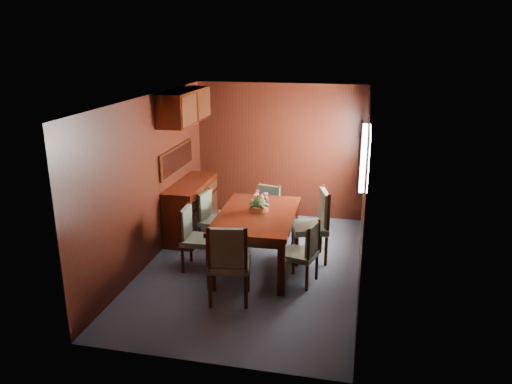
% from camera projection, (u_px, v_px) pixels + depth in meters
% --- Properties ---
extents(ground, '(4.50, 4.50, 0.00)m').
position_uv_depth(ground, '(252.00, 267.00, 7.18)').
color(ground, '#313743').
rests_on(ground, ground).
extents(room_shell, '(3.06, 4.52, 2.41)m').
position_uv_depth(room_shell, '(250.00, 151.00, 7.02)').
color(room_shell, black).
rests_on(room_shell, ground).
extents(sideboard, '(0.48, 1.40, 0.90)m').
position_uv_depth(sideboard, '(192.00, 208.00, 8.23)').
color(sideboard, '#350F06').
rests_on(sideboard, ground).
extents(dining_table, '(1.11, 1.73, 0.80)m').
position_uv_depth(dining_table, '(257.00, 221.00, 7.02)').
color(dining_table, '#350F06').
rests_on(dining_table, ground).
extents(chair_left_near, '(0.43, 0.45, 0.92)m').
position_uv_depth(chair_left_near, '(193.00, 234.00, 7.01)').
color(chair_left_near, black).
rests_on(chair_left_near, ground).
extents(chair_left_far, '(0.47, 0.48, 0.90)m').
position_uv_depth(chair_left_far, '(211.00, 216.00, 7.73)').
color(chair_left_far, black).
rests_on(chair_left_far, ground).
extents(chair_right_near, '(0.49, 0.50, 0.87)m').
position_uv_depth(chair_right_near, '(305.00, 250.00, 6.56)').
color(chair_right_near, black).
rests_on(chair_right_near, ground).
extents(chair_right_far, '(0.61, 0.63, 1.08)m').
position_uv_depth(chair_right_far, '(315.00, 221.00, 7.25)').
color(chair_right_far, black).
rests_on(chair_right_far, ground).
extents(chair_head, '(0.58, 0.56, 1.06)m').
position_uv_depth(chair_head, '(228.00, 260.00, 6.04)').
color(chair_head, black).
rests_on(chair_head, ground).
extents(chair_foot, '(0.51, 0.49, 0.88)m').
position_uv_depth(chair_foot, '(267.00, 209.00, 8.08)').
color(chair_foot, black).
rests_on(chair_foot, ground).
extents(flower_centerpiece, '(0.29, 0.29, 0.29)m').
position_uv_depth(flower_centerpiece, '(259.00, 202.00, 7.05)').
color(flower_centerpiece, '#BA6C39').
rests_on(flower_centerpiece, dining_table).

